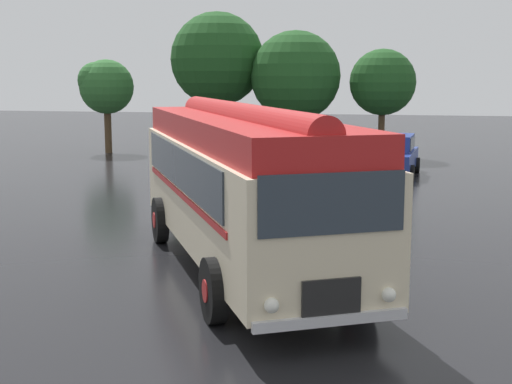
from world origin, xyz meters
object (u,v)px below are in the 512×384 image
vintage_bus (242,180)px  car_near_left (259,153)px  car_mid_left (325,155)px  car_mid_right (393,155)px

vintage_bus → car_near_left: bearing=99.9°
car_near_left → car_mid_left: 2.77m
car_mid_right → car_near_left: bearing=-178.3°
car_mid_left → car_mid_right: size_ratio=0.99×
car_near_left → car_mid_right: (5.49, 0.16, 0.00)m
car_mid_left → car_mid_right: same height
vintage_bus → car_mid_right: bearing=79.0°
car_near_left → car_mid_left: same height
vintage_bus → car_mid_left: bearing=89.3°
vintage_bus → car_mid_right: size_ratio=2.32×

